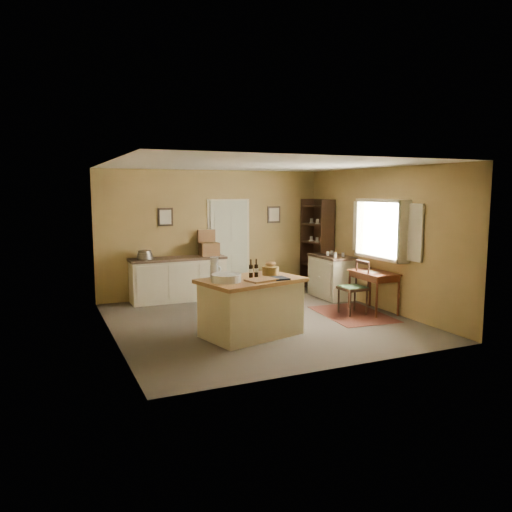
{
  "coord_description": "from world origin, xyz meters",
  "views": [
    {
      "loc": [
        -3.52,
        -7.73,
        2.29
      ],
      "look_at": [
        -0.07,
        0.05,
        1.15
      ],
      "focal_mm": 35.0,
      "sensor_mm": 36.0,
      "label": 1
    }
  ],
  "objects_px": {
    "writing_desk": "(374,277)",
    "shelving_unit": "(319,245)",
    "desk_chair": "(353,288)",
    "right_cabinet": "(332,276)",
    "work_island": "(251,305)",
    "sideboard": "(179,277)"
  },
  "relations": [
    {
      "from": "writing_desk",
      "to": "shelving_unit",
      "type": "xyz_separation_m",
      "value": [
        0.15,
        2.25,
        0.36
      ]
    },
    {
      "from": "writing_desk",
      "to": "shelving_unit",
      "type": "distance_m",
      "value": 2.28
    },
    {
      "from": "desk_chair",
      "to": "right_cabinet",
      "type": "distance_m",
      "value": 1.47
    },
    {
      "from": "writing_desk",
      "to": "work_island",
      "type": "bearing_deg",
      "value": -170.35
    },
    {
      "from": "work_island",
      "to": "writing_desk",
      "type": "xyz_separation_m",
      "value": [
        2.7,
        0.46,
        0.19
      ]
    },
    {
      "from": "desk_chair",
      "to": "sideboard",
      "type": "bearing_deg",
      "value": 136.33
    },
    {
      "from": "sideboard",
      "to": "right_cabinet",
      "type": "height_order",
      "value": "sideboard"
    },
    {
      "from": "work_island",
      "to": "right_cabinet",
      "type": "xyz_separation_m",
      "value": [
        2.7,
        1.9,
        -0.02
      ]
    },
    {
      "from": "writing_desk",
      "to": "sideboard",
      "type": "bearing_deg",
      "value": 141.44
    },
    {
      "from": "shelving_unit",
      "to": "work_island",
      "type": "bearing_deg",
      "value": -136.5
    },
    {
      "from": "work_island",
      "to": "shelving_unit",
      "type": "bearing_deg",
      "value": 29.52
    },
    {
      "from": "right_cabinet",
      "to": "desk_chair",
      "type": "bearing_deg",
      "value": -107.19
    },
    {
      "from": "desk_chair",
      "to": "shelving_unit",
      "type": "relative_size",
      "value": 0.47
    },
    {
      "from": "sideboard",
      "to": "right_cabinet",
      "type": "distance_m",
      "value": 3.23
    },
    {
      "from": "desk_chair",
      "to": "shelving_unit",
      "type": "bearing_deg",
      "value": 73.88
    },
    {
      "from": "work_island",
      "to": "sideboard",
      "type": "height_order",
      "value": "work_island"
    },
    {
      "from": "desk_chair",
      "to": "right_cabinet",
      "type": "height_order",
      "value": "right_cabinet"
    },
    {
      "from": "desk_chair",
      "to": "shelving_unit",
      "type": "xyz_separation_m",
      "value": [
        0.59,
        2.21,
        0.55
      ]
    },
    {
      "from": "work_island",
      "to": "desk_chair",
      "type": "relative_size",
      "value": 1.8
    },
    {
      "from": "sideboard",
      "to": "shelving_unit",
      "type": "height_order",
      "value": "shelving_unit"
    },
    {
      "from": "work_island",
      "to": "sideboard",
      "type": "distance_m",
      "value": 2.93
    },
    {
      "from": "right_cabinet",
      "to": "shelving_unit",
      "type": "height_order",
      "value": "shelving_unit"
    }
  ]
}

